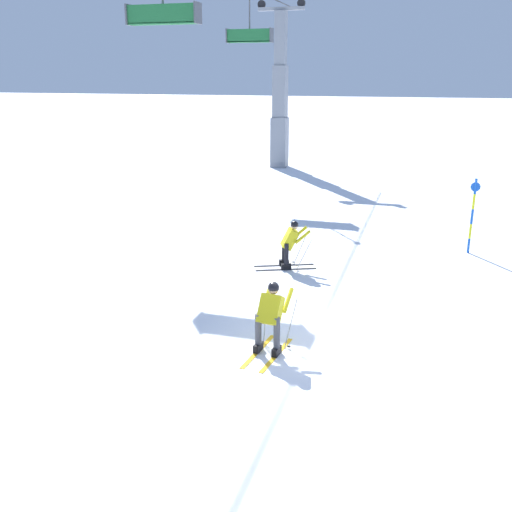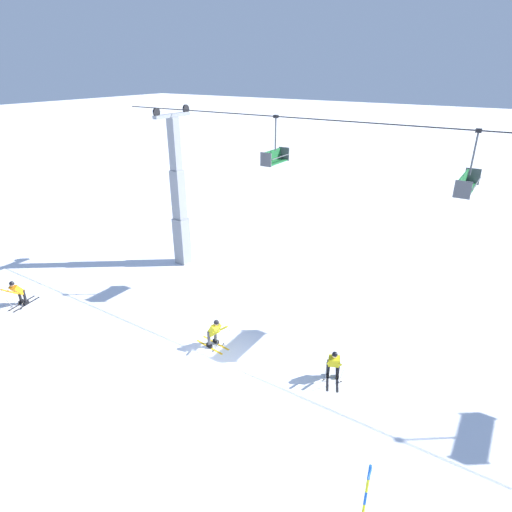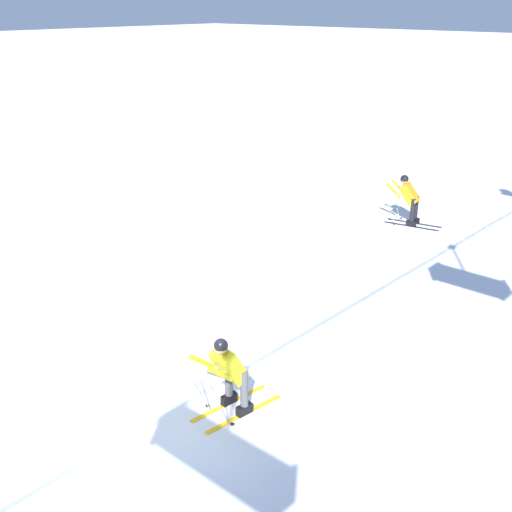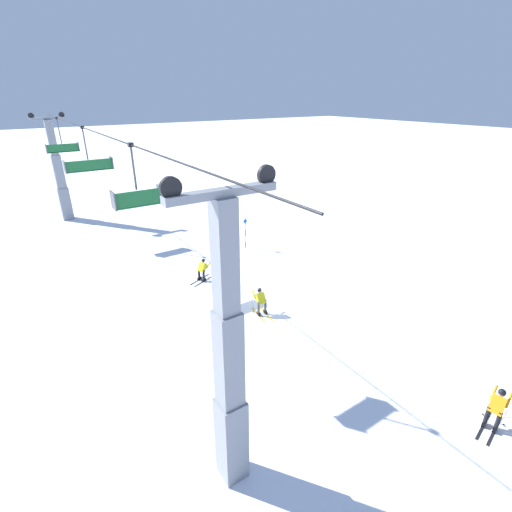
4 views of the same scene
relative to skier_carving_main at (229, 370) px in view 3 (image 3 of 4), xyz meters
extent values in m
plane|color=white|center=(0.66, -0.62, -0.79)|extent=(260.00, 260.00, 0.00)
cube|color=yellow|center=(-0.13, 0.21, -0.79)|extent=(1.55, 0.28, 0.01)
cube|color=black|center=(-0.13, 0.21, -0.70)|extent=(0.29, 0.14, 0.16)
cylinder|color=#4C4C51|center=(-0.13, 0.21, -0.31)|extent=(0.13, 0.13, 0.63)
cube|color=yellow|center=(-0.18, -0.18, -0.79)|extent=(1.55, 0.28, 0.01)
cube|color=black|center=(-0.18, -0.18, -0.70)|extent=(0.29, 0.14, 0.16)
cylinder|color=#4C4C51|center=(-0.18, -0.18, -0.31)|extent=(0.13, 0.13, 0.63)
cube|color=gold|center=(-0.01, 0.00, 0.08)|extent=(0.57, 0.48, 0.63)
sphere|color=tan|center=(0.14, -0.02, 0.46)|extent=(0.21, 0.21, 0.21)
sphere|color=black|center=(0.14, -0.02, 0.49)|extent=(0.23, 0.23, 0.23)
cylinder|color=gold|center=(0.37, 0.19, 0.18)|extent=(0.48, 0.14, 0.42)
cylinder|color=gray|center=(0.40, 0.23, -0.38)|extent=(0.48, 0.08, 1.07)
cylinder|color=black|center=(0.24, 0.29, -0.74)|extent=(0.07, 0.07, 0.01)
cylinder|color=gold|center=(0.31, -0.27, 0.18)|extent=(0.48, 0.14, 0.42)
cylinder|color=gray|center=(0.33, -0.32, -0.38)|extent=(0.46, 0.20, 1.07)
cylinder|color=black|center=(0.16, -0.34, -0.74)|extent=(0.07, 0.07, 0.01)
cube|color=black|center=(-10.18, -2.40, -0.79)|extent=(0.43, 1.61, 0.01)
cube|color=black|center=(-10.18, -2.40, -0.70)|extent=(0.17, 0.30, 0.16)
cylinder|color=black|center=(-10.18, -2.40, -0.28)|extent=(0.13, 0.13, 0.68)
cube|color=black|center=(-10.51, -2.46, -0.79)|extent=(0.43, 1.61, 0.01)
cube|color=black|center=(-10.51, -2.46, -0.70)|extent=(0.17, 0.30, 0.16)
cylinder|color=black|center=(-10.51, -2.46, -0.28)|extent=(0.13, 0.13, 0.68)
cube|color=orange|center=(-10.31, -2.61, 0.14)|extent=(0.53, 0.65, 0.66)
sphere|color=tan|center=(-10.27, -2.79, 0.52)|extent=(0.22, 0.22, 0.22)
sphere|color=black|center=(-10.27, -2.79, 0.55)|extent=(0.24, 0.24, 0.24)
cylinder|color=orange|center=(-10.00, -2.96, 0.23)|extent=(0.19, 0.51, 0.44)
cylinder|color=gray|center=(-9.94, -2.99, -0.37)|extent=(0.24, 0.46, 1.16)
cylinder|color=black|center=(-9.94, -2.81, -0.74)|extent=(0.07, 0.07, 0.01)
cylinder|color=orange|center=(-10.45, -3.05, 0.23)|extent=(0.19, 0.51, 0.44)
cylinder|color=gray|center=(-10.48, -3.11, -0.37)|extent=(0.04, 0.50, 1.16)
cylinder|color=black|center=(-10.57, -2.95, -0.74)|extent=(0.07, 0.07, 0.01)
camera|label=1|loc=(-9.94, -2.69, 4.48)|focal=40.10mm
camera|label=2|loc=(9.55, -11.59, 10.26)|focal=29.60mm
camera|label=3|loc=(6.21, 6.14, 5.42)|focal=45.14mm
camera|label=4|loc=(-13.60, 9.34, 9.74)|focal=25.99mm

